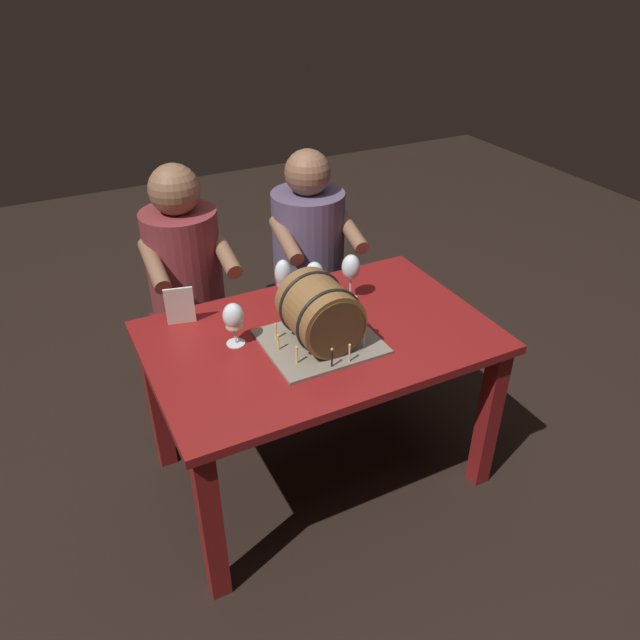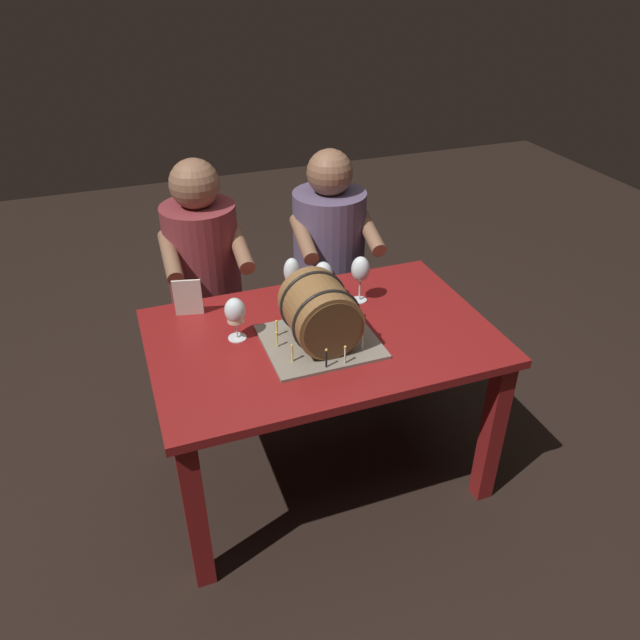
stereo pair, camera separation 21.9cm
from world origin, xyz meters
The scene contains 10 objects.
ground_plane centered at (0.00, 0.00, 0.00)m, with size 8.00×8.00×0.00m, color black.
dining_table centered at (0.00, 0.00, 0.61)m, with size 1.29×0.84×0.72m.
barrel_cake centered at (-0.03, -0.06, 0.84)m, with size 0.41×0.37×0.26m.
wine_glass_empty centered at (0.23, 0.18, 0.86)m, with size 0.08×0.08×0.20m.
wine_glass_white centered at (-0.31, 0.08, 0.83)m, with size 0.08×0.08×0.17m.
wine_glass_rose centered at (-0.03, 0.27, 0.85)m, with size 0.07×0.07×0.20m.
wine_glass_amber centered at (0.09, 0.23, 0.84)m, with size 0.08×0.08×0.18m.
menu_card centered at (-0.45, 0.31, 0.80)m, with size 0.11×0.01×0.16m, color silver.
person_seated_left centered at (-0.31, 0.73, 0.56)m, with size 0.38×0.47×1.21m.
person_seated_right centered at (0.31, 0.73, 0.56)m, with size 0.41×0.50×1.19m.
Camera 1 is at (-0.86, -1.71, 2.00)m, focal length 33.99 mm.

